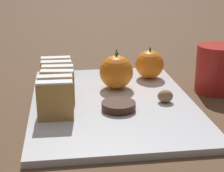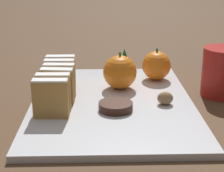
{
  "view_description": "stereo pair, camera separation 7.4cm",
  "coord_description": "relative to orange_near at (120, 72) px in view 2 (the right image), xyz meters",
  "views": [
    {
      "loc": [
        -0.09,
        -0.69,
        0.28
      ],
      "look_at": [
        0.0,
        0.0,
        0.04
      ],
      "focal_mm": 60.0,
      "sensor_mm": 36.0,
      "label": 1
    },
    {
      "loc": [
        -0.02,
        -0.7,
        0.28
      ],
      "look_at": [
        0.0,
        0.0,
        0.04
      ],
      "focal_mm": 60.0,
      "sensor_mm": 36.0,
      "label": 2
    }
  ],
  "objects": [
    {
      "name": "ground_plane",
      "position": [
        -0.02,
        -0.07,
        -0.05
      ],
      "size": [
        6.0,
        6.0,
        0.0
      ],
      "primitive_type": "plane",
      "color": "#513823"
    },
    {
      "name": "serving_platter",
      "position": [
        -0.02,
        -0.07,
        -0.04
      ],
      "size": [
        0.32,
        0.44,
        0.01
      ],
      "color": "silver",
      "rests_on": "ground_plane"
    },
    {
      "name": "stollen_slice_front",
      "position": [
        -0.13,
        -0.15,
        -0.0
      ],
      "size": [
        0.06,
        0.02,
        0.07
      ],
      "color": "#B28442",
      "rests_on": "serving_platter"
    },
    {
      "name": "stollen_slice_second",
      "position": [
        -0.13,
        -0.12,
        -0.0
      ],
      "size": [
        0.06,
        0.02,
        0.07
      ],
      "color": "#B28442",
      "rests_on": "serving_platter"
    },
    {
      "name": "stollen_slice_third",
      "position": [
        -0.13,
        -0.09,
        -0.0
      ],
      "size": [
        0.06,
        0.03,
        0.07
      ],
      "color": "#B28442",
      "rests_on": "serving_platter"
    },
    {
      "name": "stollen_slice_fourth",
      "position": [
        -0.12,
        -0.05,
        -0.0
      ],
      "size": [
        0.06,
        0.02,
        0.07
      ],
      "color": "#B28442",
      "rests_on": "serving_platter"
    },
    {
      "name": "stollen_slice_fifth",
      "position": [
        -0.13,
        -0.02,
        -0.0
      ],
      "size": [
        0.06,
        0.02,
        0.07
      ],
      "color": "#B28442",
      "rests_on": "serving_platter"
    },
    {
      "name": "stollen_slice_sixth",
      "position": [
        -0.13,
        0.01,
        -0.0
      ],
      "size": [
        0.06,
        0.02,
        0.07
      ],
      "color": "#B28442",
      "rests_on": "serving_platter"
    },
    {
      "name": "orange_near",
      "position": [
        0.0,
        0.0,
        0.0
      ],
      "size": [
        0.07,
        0.07,
        0.08
      ],
      "color": "orange",
      "rests_on": "serving_platter"
    },
    {
      "name": "orange_far",
      "position": [
        0.09,
        0.06,
        -0.0
      ],
      "size": [
        0.07,
        0.07,
        0.07
      ],
      "color": "orange",
      "rests_on": "serving_platter"
    },
    {
      "name": "walnut",
      "position": [
        0.08,
        -0.1,
        -0.02
      ],
      "size": [
        0.03,
        0.03,
        0.03
      ],
      "color": "#8E6B47",
      "rests_on": "serving_platter"
    },
    {
      "name": "chocolate_cookie",
      "position": [
        -0.01,
        -0.12,
        -0.03
      ],
      "size": [
        0.06,
        0.06,
        0.01
      ],
      "color": "#381E14",
      "rests_on": "serving_platter"
    },
    {
      "name": "evergreen_sprig",
      "position": [
        0.02,
        0.1,
        -0.0
      ],
      "size": [
        0.04,
        0.04,
        0.06
      ],
      "color": "#195623",
      "rests_on": "serving_platter"
    },
    {
      "name": "coffee_mug",
      "position": [
        0.22,
        -0.02,
        0.0
      ],
      "size": [
        0.12,
        0.09,
        0.1
      ],
      "color": "red",
      "rests_on": "ground_plane"
    }
  ]
}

